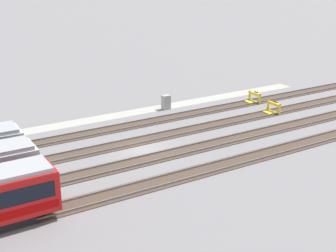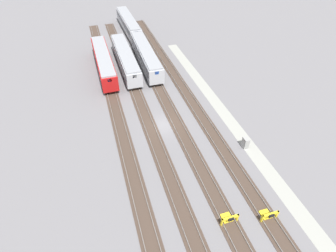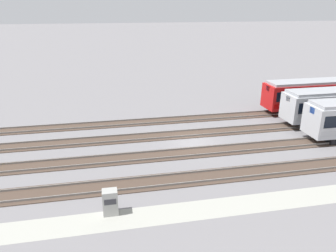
% 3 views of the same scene
% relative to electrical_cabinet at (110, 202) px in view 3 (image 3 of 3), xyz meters
% --- Properties ---
extents(ground_plane, '(400.00, 400.00, 0.00)m').
position_rel_electrical_cabinet_xyz_m(ground_plane, '(7.77, 9.42, -0.80)').
color(ground_plane, slate).
extents(service_walkway, '(54.00, 2.00, 0.01)m').
position_rel_electrical_cabinet_xyz_m(service_walkway, '(7.77, -0.71, -0.80)').
color(service_walkway, '#9E9E93').
rests_on(service_walkway, ground).
extents(rail_track_nearest, '(90.00, 2.23, 0.21)m').
position_rel_electrical_cabinet_xyz_m(rail_track_nearest, '(7.77, 3.09, -0.76)').
color(rail_track_nearest, '#47382D').
rests_on(rail_track_nearest, ground).
extents(rail_track_near_inner, '(90.00, 2.24, 0.21)m').
position_rel_electrical_cabinet_xyz_m(rail_track_near_inner, '(7.77, 7.31, -0.76)').
color(rail_track_near_inner, '#47382D').
rests_on(rail_track_near_inner, ground).
extents(rail_track_middle, '(90.00, 2.24, 0.21)m').
position_rel_electrical_cabinet_xyz_m(rail_track_middle, '(7.77, 11.54, -0.76)').
color(rail_track_middle, '#47382D').
rests_on(rail_track_middle, ground).
extents(rail_track_far_inner, '(90.00, 2.23, 0.21)m').
position_rel_electrical_cabinet_xyz_m(rail_track_far_inner, '(7.77, 15.76, -0.76)').
color(rail_track_far_inner, '#47382D').
rests_on(rail_track_far_inner, ground).
extents(electrical_cabinet, '(0.90, 0.73, 1.60)m').
position_rel_electrical_cabinet_xyz_m(electrical_cabinet, '(0.00, 0.00, 0.00)').
color(electrical_cabinet, '#9E9E99').
rests_on(electrical_cabinet, ground).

